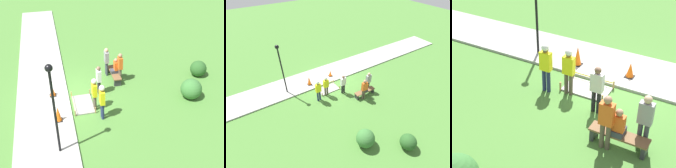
% 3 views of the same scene
% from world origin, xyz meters
% --- Properties ---
extents(ground_plane, '(60.00, 60.00, 0.00)m').
position_xyz_m(ground_plane, '(0.00, 0.00, 0.00)').
color(ground_plane, '#477A33').
extents(sidewalk, '(28.00, 2.66, 0.10)m').
position_xyz_m(sidewalk, '(0.00, -1.33, 0.05)').
color(sidewalk, '#9E9E99').
rests_on(sidewalk, ground_plane).
extents(wet_concrete_patch, '(1.66, 1.03, 0.34)m').
position_xyz_m(wet_concrete_patch, '(0.96, 0.64, 0.04)').
color(wet_concrete_patch, gray).
rests_on(wet_concrete_patch, ground_plane).
extents(traffic_cone_near_patch, '(0.34, 0.34, 0.59)m').
position_xyz_m(traffic_cone_near_patch, '(-0.10, -0.79, 0.39)').
color(traffic_cone_near_patch, black).
rests_on(traffic_cone_near_patch, sidewalk).
extents(traffic_cone_far_patch, '(0.34, 0.34, 0.79)m').
position_xyz_m(traffic_cone_far_patch, '(2.01, -0.66, 0.49)').
color(traffic_cone_far_patch, black).
rests_on(traffic_cone_far_patch, sidewalk).
extents(park_bench, '(1.72, 0.44, 0.45)m').
position_xyz_m(park_bench, '(-1.10, 2.80, 0.32)').
color(park_bench, '#2D2D33').
rests_on(park_bench, ground_plane).
extents(person_seated_on_bench, '(0.36, 0.44, 0.89)m').
position_xyz_m(person_seated_on_bench, '(-1.06, 2.85, 0.80)').
color(person_seated_on_bench, '#383D47').
rests_on(person_seated_on_bench, park_bench).
extents(worker_supervisor, '(0.40, 0.27, 1.84)m').
position_xyz_m(worker_supervisor, '(2.18, 1.39, 1.11)').
color(worker_supervisor, navy).
rests_on(worker_supervisor, ground_plane).
extents(worker_assistant, '(0.40, 0.25, 1.75)m').
position_xyz_m(worker_assistant, '(1.41, 1.17, 1.04)').
color(worker_assistant, brown).
rests_on(worker_assistant, ground_plane).
extents(bystander_in_orange_shirt, '(0.40, 0.23, 1.77)m').
position_xyz_m(bystander_in_orange_shirt, '(-0.77, 3.05, 1.01)').
color(bystander_in_orange_shirt, brown).
rests_on(bystander_in_orange_shirt, ground_plane).
extents(bystander_in_gray_shirt, '(0.40, 0.22, 1.66)m').
position_xyz_m(bystander_in_gray_shirt, '(0.15, 1.64, 0.93)').
color(bystander_in_gray_shirt, black).
rests_on(bystander_in_gray_shirt, ground_plane).
extents(bystander_in_white_shirt, '(0.40, 0.23, 1.73)m').
position_xyz_m(bystander_in_white_shirt, '(-1.66, 2.47, 0.98)').
color(bystander_in_white_shirt, '#383D47').
rests_on(bystander_in_white_shirt, ground_plane).
extents(lamppost_near, '(0.28, 0.28, 4.05)m').
position_xyz_m(lamppost_near, '(3.93, -0.77, 2.74)').
color(lamppost_near, black).
rests_on(lamppost_near, sidewalk).
extents(shrub_rounded_near, '(0.94, 0.94, 0.94)m').
position_xyz_m(shrub_rounded_near, '(-0.28, 7.68, 0.47)').
color(shrub_rounded_near, '#285623').
rests_on(shrub_rounded_near, ground_plane).
extents(shrub_rounded_mid, '(1.09, 1.09, 1.09)m').
position_xyz_m(shrub_rounded_mid, '(1.67, 6.21, 0.54)').
color(shrub_rounded_mid, '#387033').
rests_on(shrub_rounded_mid, ground_plane).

